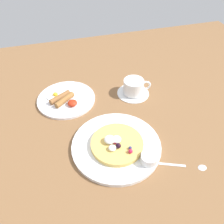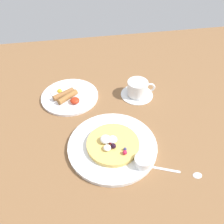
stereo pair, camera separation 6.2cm
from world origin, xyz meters
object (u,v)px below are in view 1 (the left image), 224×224
at_px(coffee_saucer, 133,93).
at_px(coffee_cup, 134,86).
at_px(breakfast_plate, 66,99).
at_px(pancake_plate, 116,145).
at_px(syrup_ramekin, 149,158).
at_px(teaspoon, 189,166).

height_order(coffee_saucer, coffee_cup, coffee_cup).
xyz_separation_m(breakfast_plate, coffee_cup, (0.28, -0.03, 0.03)).
relative_size(pancake_plate, breakfast_plate, 1.27).
height_order(syrup_ramekin, coffee_cup, coffee_cup).
bearing_deg(breakfast_plate, pancake_plate, -65.97).
distance_m(pancake_plate, breakfast_plate, 0.32).
distance_m(coffee_cup, teaspoon, 0.40).
height_order(breakfast_plate, coffee_saucer, breakfast_plate).
bearing_deg(teaspoon, pancake_plate, 145.34).
height_order(breakfast_plate, teaspoon, breakfast_plate).
height_order(pancake_plate, teaspoon, pancake_plate).
distance_m(syrup_ramekin, coffee_cup, 0.36).
bearing_deg(breakfast_plate, teaspoon, -52.50).
bearing_deg(syrup_ramekin, coffee_cup, 77.89).
relative_size(coffee_saucer, teaspoon, 0.87).
distance_m(coffee_saucer, teaspoon, 0.40).
height_order(coffee_saucer, teaspoon, same).
xyz_separation_m(coffee_cup, teaspoon, (0.05, -0.39, -0.04)).
distance_m(syrup_ramekin, coffee_saucer, 0.36).
xyz_separation_m(syrup_ramekin, coffee_cup, (0.07, 0.35, 0.01)).
bearing_deg(pancake_plate, teaspoon, -34.66).
bearing_deg(coffee_saucer, pancake_plate, -120.57).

